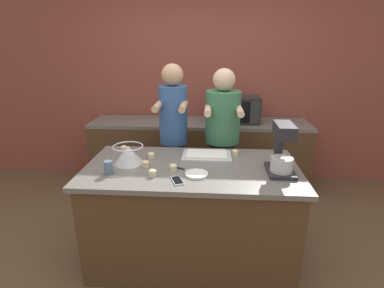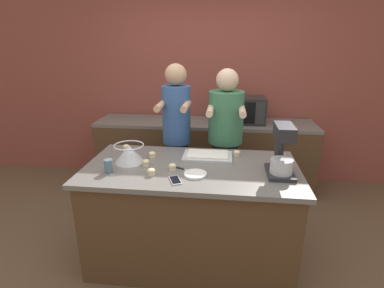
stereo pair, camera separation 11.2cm
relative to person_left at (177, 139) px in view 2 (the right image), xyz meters
The scene contains 20 objects.
ground_plane 1.16m from the person_left, 71.00° to the right, with size 16.00×16.00×0.00m, color brown.
back_wall 1.23m from the person_left, 78.09° to the left, with size 10.00×0.06×2.70m.
island_counter 0.86m from the person_left, 71.00° to the right, with size 1.76×0.91×0.90m.
back_counter 0.93m from the person_left, 73.00° to the left, with size 2.80×0.60×0.90m.
person_left is the anchor object (origin of this frame).
person_right 0.51m from the person_left, ahead, with size 0.36×0.52×1.64m.
stand_mixer 1.22m from the person_left, 39.21° to the right, with size 0.20×0.30×0.40m.
mixing_bowl 0.73m from the person_left, 114.45° to the right, with size 0.26×0.26×0.16m.
baking_tray 0.60m from the person_left, 53.26° to the right, with size 0.43×0.27×0.04m.
microwave_oven 1.06m from the person_left, 47.44° to the left, with size 0.55×0.34×0.33m.
cell_phone 0.99m from the person_left, 81.22° to the right, with size 0.12×0.16×0.01m.
drinking_glass 0.97m from the person_left, 114.29° to the right, with size 0.07×0.07×0.11m.
small_plate 0.91m from the person_left, 71.51° to the right, with size 0.18×0.18×0.02m.
knife 0.80m from the person_left, 75.25° to the right, with size 0.21×0.11×0.01m.
cupcake_0 0.56m from the person_left, 138.68° to the right, with size 0.06×0.06×0.06m.
cupcake_1 0.55m from the person_left, 103.80° to the right, with size 0.06×0.06×0.06m.
cupcake_2 0.74m from the person_left, 33.97° to the right, with size 0.06×0.06×0.06m.
cupcake_3 0.90m from the person_left, 93.12° to the right, with size 0.06×0.06×0.06m.
cupcake_4 0.79m from the person_left, 83.04° to the right, with size 0.06×0.06×0.06m.
cupcake_5 0.74m from the person_left, 100.91° to the right, with size 0.06×0.06×0.06m.
Camera 2 is at (0.27, -2.27, 1.88)m, focal length 28.00 mm.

